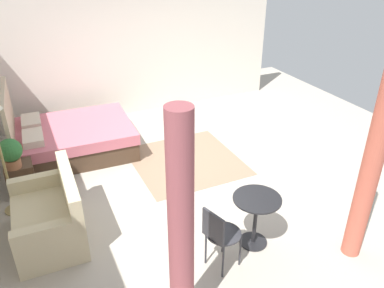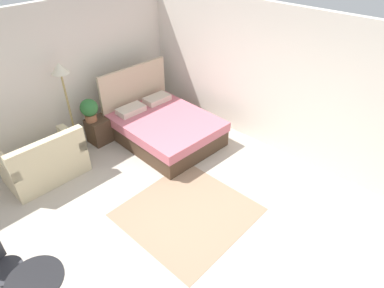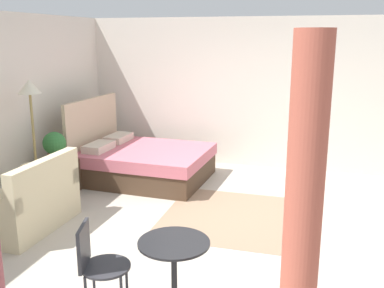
% 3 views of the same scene
% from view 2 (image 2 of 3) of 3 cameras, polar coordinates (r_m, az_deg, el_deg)
% --- Properties ---
extents(ground_plane, '(8.66, 9.41, 0.02)m').
position_cam_2_polar(ground_plane, '(5.13, -3.69, -13.60)').
color(ground_plane, '#B2A899').
extents(wall_back, '(8.66, 0.12, 2.68)m').
position_cam_2_polar(wall_back, '(6.65, -24.06, 9.94)').
color(wall_back, silver).
rests_on(wall_back, ground).
extents(wall_right, '(0.12, 6.41, 2.68)m').
position_cam_2_polar(wall_right, '(6.21, 15.19, 10.10)').
color(wall_right, silver).
rests_on(wall_right, ground).
extents(area_rug, '(1.83, 1.79, 0.01)m').
position_cam_2_polar(area_rug, '(5.25, -0.78, -11.72)').
color(area_rug, '#93755B').
rests_on(area_rug, ground).
extents(bed, '(1.70, 2.10, 1.33)m').
position_cam_2_polar(bed, '(6.68, -4.91, 3.01)').
color(bed, '#473323').
rests_on(bed, ground).
extents(couch, '(1.30, 0.84, 0.92)m').
position_cam_2_polar(couch, '(6.22, -24.08, -3.00)').
color(couch, beige).
rests_on(couch, ground).
extents(nightstand, '(0.42, 0.40, 0.51)m').
position_cam_2_polar(nightstand, '(6.89, -15.79, 2.29)').
color(nightstand, '#473323').
rests_on(nightstand, ground).
extents(potted_plant, '(0.34, 0.34, 0.46)m').
position_cam_2_polar(potted_plant, '(6.64, -17.42, 5.78)').
color(potted_plant, '#935B3D').
rests_on(potted_plant, nightstand).
extents(floor_lamp, '(0.31, 0.31, 1.77)m').
position_cam_2_polar(floor_lamp, '(6.29, -21.63, 10.42)').
color(floor_lamp, '#99844C').
rests_on(floor_lamp, ground).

